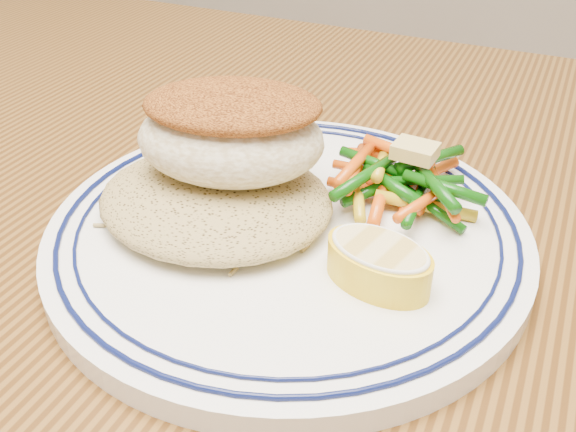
# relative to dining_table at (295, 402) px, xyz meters

# --- Properties ---
(dining_table) EXTENTS (1.50, 0.90, 0.75)m
(dining_table) POSITION_rel_dining_table_xyz_m (0.00, 0.00, 0.00)
(dining_table) COLOR #492A0E
(dining_table) RESTS_ON ground
(plate) EXTENTS (0.29, 0.29, 0.02)m
(plate) POSITION_rel_dining_table_xyz_m (-0.02, 0.03, 0.11)
(plate) COLOR white
(plate) RESTS_ON dining_table
(rice_pilaf) EXTENTS (0.14, 0.13, 0.03)m
(rice_pilaf) POSITION_rel_dining_table_xyz_m (-0.06, 0.03, 0.13)
(rice_pilaf) COLOR #9B854D
(rice_pilaf) RESTS_ON plate
(fish_fillet) EXTENTS (0.13, 0.11, 0.06)m
(fish_fillet) POSITION_rel_dining_table_xyz_m (-0.06, 0.04, 0.16)
(fish_fillet) COLOR beige
(fish_fillet) RESTS_ON rice_pilaf
(vegetable_pile) EXTENTS (0.10, 0.10, 0.03)m
(vegetable_pile) POSITION_rel_dining_table_xyz_m (0.03, 0.09, 0.13)
(vegetable_pile) COLOR #DF4F0B
(vegetable_pile) RESTS_ON plate
(butter_pat) EXTENTS (0.03, 0.02, 0.01)m
(butter_pat) POSITION_rel_dining_table_xyz_m (0.04, 0.09, 0.14)
(butter_pat) COLOR #DDC36C
(butter_pat) RESTS_ON vegetable_pile
(lemon_wedge) EXTENTS (0.07, 0.07, 0.02)m
(lemon_wedge) POSITION_rel_dining_table_xyz_m (0.04, 0.00, 0.12)
(lemon_wedge) COLOR yellow
(lemon_wedge) RESTS_ON plate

